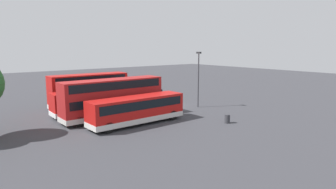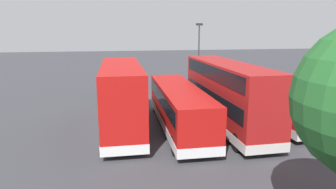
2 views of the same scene
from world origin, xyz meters
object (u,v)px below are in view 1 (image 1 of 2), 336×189
Objects in this scene: bus_single_deck_third at (100,100)px; car_hatchback_silver at (152,94)px; bus_double_decker_second at (113,97)px; bus_double_decker_fourth at (89,90)px; waste_bin_yellow at (227,119)px; bus_single_deck_near_end at (137,109)px; lamp_post_tall at (198,75)px.

bus_single_deck_third is 12.10m from car_hatchback_silver.
bus_double_decker_second is 1.03× the size of bus_single_deck_third.
bus_double_decker_second is at bearing 177.22° from bus_double_decker_fourth.
waste_bin_yellow is (-16.91, -8.24, -1.97)m from bus_double_decker_fourth.
bus_single_deck_near_end is 1.05× the size of bus_double_decker_fourth.
bus_single_deck_third is at bearing 174.80° from bus_double_decker_fourth.
bus_double_decker_second is at bearing 179.96° from bus_single_deck_third.
lamp_post_tall reaches higher than bus_double_decker_second.
bus_double_decker_fourth is 10.95m from car_hatchback_silver.
waste_bin_yellow is at bearing -126.34° from bus_single_deck_near_end.
bus_double_decker_second is 13.89m from car_hatchback_silver.
bus_single_deck_near_end is at bearing 138.97° from car_hatchback_silver.
bus_double_decker_fourth is at bearing -2.78° from bus_double_decker_second.
waste_bin_yellow is (-5.74, -7.81, -1.15)m from bus_single_deck_near_end.
bus_double_decker_second is 1.61× the size of lamp_post_tall.
car_hatchback_silver reaches higher than waste_bin_yellow.
car_hatchback_silver is (8.10, -11.14, -1.75)m from bus_double_decker_second.
bus_single_deck_near_end is 15.81m from car_hatchback_silver.
bus_single_deck_third is at bearing 67.94° from lamp_post_tall.
lamp_post_tall is at bearing -174.37° from car_hatchback_silver.
waste_bin_yellow is (-8.11, 3.49, -3.94)m from lamp_post_tall.
lamp_post_tall reaches higher than bus_single_deck_third.
bus_single_deck_third is 15.63m from waste_bin_yellow.
car_hatchback_silver is (11.91, -10.36, -0.92)m from bus_single_deck_near_end.
waste_bin_yellow is at bearing -138.02° from bus_double_decker_second.
bus_single_deck_third is at bearing 112.62° from car_hatchback_silver.
bus_single_deck_near_end is 11.54× the size of waste_bin_yellow.
bus_single_deck_near_end is at bearing -173.85° from bus_single_deck_third.
lamp_post_tall is (-1.44, -12.08, 1.97)m from bus_double_decker_second.
bus_single_deck_third is (7.26, 0.78, 0.00)m from bus_single_deck_near_end.
lamp_post_tall is at bearing -96.78° from bus_double_decker_second.
waste_bin_yellow is at bearing -146.56° from bus_single_deck_third.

